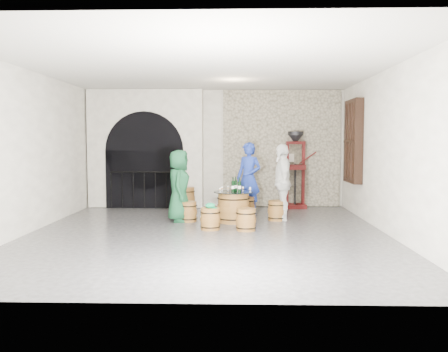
{
  "coord_description": "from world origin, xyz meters",
  "views": [
    {
      "loc": [
        0.6,
        -9.13,
        1.8
      ],
      "look_at": [
        0.3,
        1.1,
        1.05
      ],
      "focal_mm": 38.0,
      "sensor_mm": 36.0,
      "label": 1
    }
  ],
  "objects_px": {
    "barrel_stool_far": "(246,206)",
    "barrel_stool_right": "(277,211)",
    "barrel_stool_left": "(188,212)",
    "barrel_stool_near_left": "(210,219)",
    "corking_press": "(295,164)",
    "wine_bottle_left": "(233,186)",
    "person_blue": "(249,178)",
    "person_white": "(282,182)",
    "person_green": "(179,186)",
    "wine_bottle_center": "(239,186)",
    "barrel_table": "(233,207)",
    "wine_bottle_right": "(236,185)",
    "side_barrel": "(187,198)",
    "barrel_stool_near_right": "(246,220)"
  },
  "relations": [
    {
      "from": "barrel_stool_near_left",
      "to": "wine_bottle_right",
      "type": "xyz_separation_m",
      "value": [
        0.51,
        1.06,
        0.59
      ]
    },
    {
      "from": "barrel_stool_far",
      "to": "corking_press",
      "type": "xyz_separation_m",
      "value": [
        1.33,
        1.31,
        0.98
      ]
    },
    {
      "from": "barrel_table",
      "to": "side_barrel",
      "type": "xyz_separation_m",
      "value": [
        -1.26,
        2.03,
        -0.05
      ]
    },
    {
      "from": "barrel_stool_near_left",
      "to": "person_green",
      "type": "xyz_separation_m",
      "value": [
        -0.76,
        0.99,
        0.58
      ]
    },
    {
      "from": "person_white",
      "to": "wine_bottle_right",
      "type": "relative_size",
      "value": 5.37
    },
    {
      "from": "barrel_stool_left",
      "to": "wine_bottle_center",
      "type": "distance_m",
      "value": 1.3
    },
    {
      "from": "barrel_stool_left",
      "to": "person_white",
      "type": "relative_size",
      "value": 0.26
    },
    {
      "from": "barrel_stool_far",
      "to": "barrel_stool_near_left",
      "type": "distance_m",
      "value": 2.04
    },
    {
      "from": "barrel_stool_near_left",
      "to": "corking_press",
      "type": "relative_size",
      "value": 0.22
    },
    {
      "from": "wine_bottle_center",
      "to": "corking_press",
      "type": "distance_m",
      "value": 2.8
    },
    {
      "from": "barrel_stool_near_left",
      "to": "barrel_table",
      "type": "bearing_deg",
      "value": 63.02
    },
    {
      "from": "barrel_stool_far",
      "to": "wine_bottle_left",
      "type": "xyz_separation_m",
      "value": [
        -0.32,
        -1.0,
        0.59
      ]
    },
    {
      "from": "person_white",
      "to": "person_green",
      "type": "bearing_deg",
      "value": -85.62
    },
    {
      "from": "barrel_stool_near_right",
      "to": "barrel_stool_near_left",
      "type": "height_order",
      "value": "same"
    },
    {
      "from": "barrel_stool_left",
      "to": "wine_bottle_center",
      "type": "bearing_deg",
      "value": -5.23
    },
    {
      "from": "barrel_stool_right",
      "to": "corking_press",
      "type": "xyz_separation_m",
      "value": [
        0.66,
        2.0,
        0.98
      ]
    },
    {
      "from": "barrel_stool_left",
      "to": "barrel_stool_near_right",
      "type": "height_order",
      "value": "same"
    },
    {
      "from": "barrel_stool_far",
      "to": "side_barrel",
      "type": "relative_size",
      "value": 0.77
    },
    {
      "from": "barrel_table",
      "to": "wine_bottle_right",
      "type": "height_order",
      "value": "wine_bottle_right"
    },
    {
      "from": "person_green",
      "to": "corking_press",
      "type": "distance_m",
      "value": 3.63
    },
    {
      "from": "person_green",
      "to": "barrel_table",
      "type": "bearing_deg",
      "value": -95.87
    },
    {
      "from": "person_white",
      "to": "corking_press",
      "type": "xyz_separation_m",
      "value": [
        0.53,
        1.97,
        0.33
      ]
    },
    {
      "from": "person_white",
      "to": "side_barrel",
      "type": "distance_m",
      "value": 2.98
    },
    {
      "from": "barrel_stool_left",
      "to": "person_blue",
      "type": "xyz_separation_m",
      "value": [
        1.39,
        1.1,
        0.67
      ]
    },
    {
      "from": "barrel_stool_left",
      "to": "barrel_table",
      "type": "bearing_deg",
      "value": -3.8
    },
    {
      "from": "barrel_stool_far",
      "to": "person_green",
      "type": "xyz_separation_m",
      "value": [
        -1.53,
        -0.9,
        0.58
      ]
    },
    {
      "from": "barrel_stool_far",
      "to": "barrel_stool_near_left",
      "type": "height_order",
      "value": "same"
    },
    {
      "from": "barrel_stool_right",
      "to": "person_blue",
      "type": "bearing_deg",
      "value": 124.96
    },
    {
      "from": "person_green",
      "to": "wine_bottle_right",
      "type": "xyz_separation_m",
      "value": [
        1.27,
        0.07,
        0.01
      ]
    },
    {
      "from": "barrel_stool_near_left",
      "to": "person_green",
      "type": "height_order",
      "value": "person_green"
    },
    {
      "from": "wine_bottle_left",
      "to": "corking_press",
      "type": "relative_size",
      "value": 0.16
    },
    {
      "from": "barrel_stool_right",
      "to": "person_white",
      "type": "distance_m",
      "value": 0.66
    },
    {
      "from": "barrel_stool_left",
      "to": "barrel_stool_near_left",
      "type": "xyz_separation_m",
      "value": [
        0.56,
        -0.98,
        0.0
      ]
    },
    {
      "from": "wine_bottle_left",
      "to": "wine_bottle_right",
      "type": "distance_m",
      "value": 0.18
    },
    {
      "from": "person_blue",
      "to": "barrel_stool_left",
      "type": "bearing_deg",
      "value": -111.18
    },
    {
      "from": "wine_bottle_center",
      "to": "side_barrel",
      "type": "height_order",
      "value": "wine_bottle_center"
    },
    {
      "from": "barrel_stool_left",
      "to": "wine_bottle_left",
      "type": "distance_m",
      "value": 1.18
    },
    {
      "from": "wine_bottle_right",
      "to": "barrel_stool_near_left",
      "type": "bearing_deg",
      "value": -115.85
    },
    {
      "from": "barrel_stool_right",
      "to": "wine_bottle_center",
      "type": "height_order",
      "value": "wine_bottle_center"
    },
    {
      "from": "barrel_stool_far",
      "to": "barrel_stool_right",
      "type": "relative_size",
      "value": 1.0
    },
    {
      "from": "person_green",
      "to": "barrel_stool_right",
      "type": "bearing_deg",
      "value": -86.86
    },
    {
      "from": "person_green",
      "to": "person_white",
      "type": "height_order",
      "value": "person_white"
    },
    {
      "from": "wine_bottle_right",
      "to": "side_barrel",
      "type": "relative_size",
      "value": 0.56
    },
    {
      "from": "corking_press",
      "to": "barrel_stool_far",
      "type": "bearing_deg",
      "value": -140.11
    },
    {
      "from": "wine_bottle_left",
      "to": "corking_press",
      "type": "distance_m",
      "value": 2.86
    },
    {
      "from": "barrel_stool_right",
      "to": "person_blue",
      "type": "distance_m",
      "value": 1.27
    },
    {
      "from": "person_white",
      "to": "wine_bottle_right",
      "type": "bearing_deg",
      "value": -82.26
    },
    {
      "from": "person_white",
      "to": "barrel_stool_near_left",
      "type": "bearing_deg",
      "value": -53.38
    },
    {
      "from": "barrel_stool_far",
      "to": "wine_bottle_center",
      "type": "bearing_deg",
      "value": -99.75
    },
    {
      "from": "barrel_stool_near_right",
      "to": "wine_bottle_left",
      "type": "distance_m",
      "value": 1.17
    }
  ]
}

